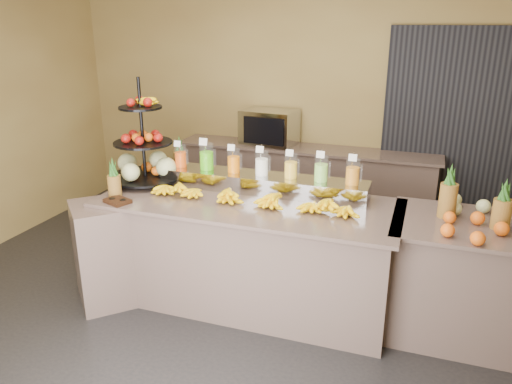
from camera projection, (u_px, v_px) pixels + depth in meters
The scene contains 20 objects.
ground at pixel (236, 317), 4.16m from camera, with size 6.00×6.00×0.00m, color black.
room_envelope at pixel (288, 80), 4.19m from camera, with size 6.04×5.02×2.82m.
buffet_counter at pixel (234, 252), 4.28m from camera, with size 2.75×1.25×0.93m.
right_counter at pixel (460, 279), 3.83m from camera, with size 1.08×0.88×0.93m.
back_ledge at pixel (304, 185), 6.02m from camera, with size 3.10×0.55×0.93m.
pitcher_tray at pixel (262, 183), 4.34m from camera, with size 1.85×0.30×0.15m, color gray.
juice_pitcher_orange_a at pixel (181, 157), 4.54m from camera, with size 0.11×0.11×0.26m.
juice_pitcher_green at pixel (207, 158), 4.45m from camera, with size 0.13×0.13×0.31m.
juice_pitcher_orange_b at pixel (234, 162), 4.37m from camera, with size 0.11×0.12×0.27m.
juice_pitcher_milk at pixel (262, 164), 4.29m from camera, with size 0.12×0.12×0.28m.
juice_pitcher_lemon at pixel (291, 168), 4.21m from camera, with size 0.11×0.12×0.27m.
juice_pitcher_lime at pixel (321, 170), 4.13m from camera, with size 0.12×0.12×0.28m.
juice_pitcher_orange_c at pixel (353, 173), 4.04m from camera, with size 0.11×0.12×0.28m.
banana_heap at pixel (251, 195), 4.07m from camera, with size 1.85×0.17×0.15m.
fruit_stand at pixel (149, 157), 4.53m from camera, with size 0.84×0.84×0.95m.
condiment_caddy at pixel (118, 201), 4.09m from camera, with size 0.20×0.15×0.03m, color black.
pineapple_left_a at pixel (114, 183), 4.19m from camera, with size 0.11×0.11×0.35m.
pineapple_left_b at pixel (180, 160), 4.80m from camera, with size 0.12×0.12×0.39m.
right_fruit_pile at pixel (470, 217), 3.58m from camera, with size 0.50×0.48×0.26m.
oven_warmer at pixel (269, 127), 5.94m from camera, with size 0.62×0.44×0.42m, color gray.
Camera 1 is at (1.35, -3.33, 2.35)m, focal length 35.00 mm.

